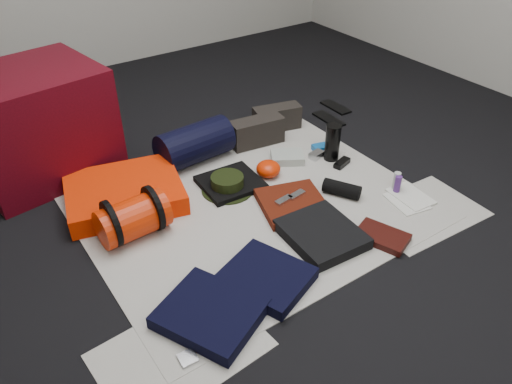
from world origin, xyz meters
TOP-DOWN VIEW (x-y plane):
  - floor at (0.00, 0.00)m, footprint 4.50×4.50m
  - newspaper_mat at (0.00, 0.00)m, footprint 1.60×1.30m
  - newspaper_sheet_front_left at (-0.70, -0.55)m, footprint 0.61×0.44m
  - newspaper_sheet_front_right at (0.65, -0.50)m, footprint 0.60×0.43m
  - red_cabinet at (-0.75, 0.93)m, footprint 0.76×0.67m
  - sleeping_pad at (-0.51, 0.41)m, footprint 0.65×0.57m
  - stuff_sack at (-0.57, 0.14)m, footprint 0.32×0.20m
  - sack_strap_left at (-0.67, 0.14)m, footprint 0.02×0.22m
  - sack_strap_right at (-0.47, 0.14)m, footprint 0.03×0.22m
  - navy_duffel at (-0.03, 0.55)m, footprint 0.43×0.24m
  - boonie_brim at (-0.03, 0.20)m, footprint 0.34×0.34m
  - boonie_crown at (-0.03, 0.20)m, footprint 0.17×0.17m
  - hiking_boot_left at (0.37, 0.51)m, footprint 0.33×0.16m
  - hiking_boot_right at (0.58, 0.60)m, footprint 0.31×0.18m
  - flip_flop_left at (0.94, 0.51)m, footprint 0.10×0.24m
  - flip_flop_right at (1.10, 0.62)m, footprint 0.09×0.23m
  - trousers_navy_a at (-0.54, -0.49)m, footprint 0.44×0.46m
  - trousers_navy_b at (-0.25, -0.45)m, footprint 0.39×0.41m
  - trousers_charcoal at (0.11, -0.37)m, footprint 0.33×0.37m
  - black_tshirt at (0.00, 0.23)m, footprint 0.32×0.30m
  - red_shirt at (0.15, -0.11)m, footprint 0.38×0.38m
  - orange_stuff_sack at (0.22, 0.19)m, footprint 0.14×0.14m
  - first_aid_pouch at (0.40, 0.25)m, footprint 0.22×0.21m
  - water_bottle at (0.62, 0.13)m, footprint 0.11×0.11m
  - speaker at (0.42, -0.17)m, footprint 0.16×0.20m
  - compact_camera at (0.56, 0.19)m, footprint 0.09×0.07m
  - cyan_case at (0.64, 0.23)m, footprint 0.12×0.09m
  - toiletry_purple at (0.67, -0.32)m, footprint 0.04×0.04m
  - toiletry_clear at (0.68, -0.30)m, footprint 0.04×0.04m
  - paperback_book at (0.34, -0.53)m, footprint 0.22×0.27m
  - map_booklet at (0.70, -0.39)m, footprint 0.17×0.23m
  - map_printout at (0.65, -0.40)m, footprint 0.19×0.23m
  - sunglasses at (0.62, 0.04)m, footprint 0.12×0.08m
  - key_cluster at (-0.70, -0.60)m, footprint 0.07×0.07m
  - tape_roll at (0.02, 0.26)m, footprint 0.05×0.05m
  - energy_bar_a at (0.11, -0.09)m, footprint 0.10×0.05m
  - energy_bar_b at (0.19, -0.09)m, footprint 0.10×0.05m

SIDE VIEW (x-z plane):
  - floor at x=0.00m, z-range -0.02..0.00m
  - newspaper_sheet_front_left at x=-0.70m, z-range 0.00..0.00m
  - newspaper_sheet_front_right at x=0.65m, z-range 0.00..0.00m
  - newspaper_mat at x=0.00m, z-range 0.00..0.01m
  - flip_flop_right at x=1.10m, z-range 0.00..0.01m
  - flip_flop_left at x=0.94m, z-range 0.00..0.01m
  - map_printout at x=0.65m, z-range 0.01..0.01m
  - boonie_brim at x=-0.03m, z-range 0.01..0.01m
  - key_cluster at x=-0.70m, z-range 0.01..0.02m
  - map_booklet at x=0.70m, z-range 0.01..0.02m
  - sunglasses at x=0.62m, z-range 0.01..0.03m
  - black_tshirt at x=0.00m, z-range 0.01..0.04m
  - paperback_book at x=0.34m, z-range 0.01..0.04m
  - cyan_case at x=0.64m, z-range 0.01..0.04m
  - compact_camera at x=0.56m, z-range 0.01..0.04m
  - red_shirt at x=0.15m, z-range 0.01..0.05m
  - first_aid_pouch at x=0.40m, z-range 0.01..0.05m
  - trousers_navy_b at x=-0.25m, z-range 0.01..0.06m
  - trousers_charcoal at x=0.11m, z-range 0.01..0.06m
  - trousers_navy_a at x=-0.54m, z-range 0.01..0.06m
  - speaker at x=0.42m, z-range 0.01..0.08m
  - orange_stuff_sack at x=0.22m, z-range 0.01..0.09m
  - boonie_crown at x=-0.03m, z-range 0.01..0.09m
  - tape_roll at x=0.02m, z-range 0.04..0.07m
  - energy_bar_a at x=0.11m, z-range 0.05..0.06m
  - energy_bar_b at x=0.19m, z-range 0.05..0.06m
  - sleeping_pad at x=-0.51m, z-range 0.01..0.11m
  - toiletry_purple at x=0.67m, z-range 0.01..0.11m
  - toiletry_clear at x=0.68m, z-range 0.01..0.11m
  - hiking_boot_right at x=0.58m, z-range 0.01..0.15m
  - hiking_boot_left at x=0.37m, z-range 0.01..0.16m
  - stuff_sack at x=-0.57m, z-range 0.01..0.19m
  - water_bottle at x=0.62m, z-range 0.01..0.22m
  - sack_strap_left at x=-0.67m, z-range 0.01..0.22m
  - sack_strap_right at x=-0.47m, z-range 0.01..0.22m
  - navy_duffel at x=-0.03m, z-range 0.01..0.22m
  - red_cabinet at x=-0.75m, z-range 0.00..0.57m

